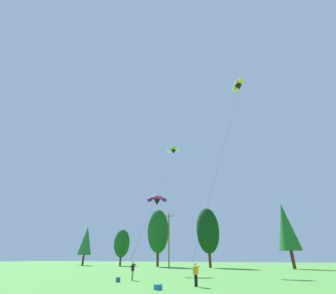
{
  "coord_description": "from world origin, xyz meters",
  "views": [
    {
      "loc": [
        7.33,
        -2.74,
        2.09
      ],
      "look_at": [
        -1.28,
        22.61,
        15.27
      ],
      "focal_mm": 23.99,
      "sensor_mm": 36.0,
      "label": 1
    }
  ],
  "objects_px": {
    "kite_flyer_mid": "(196,272)",
    "parafoil_kite_mid_orange": "(238,86)",
    "parafoil_kite_high_lime_white": "(173,150)",
    "kite_flyer_near": "(133,269)",
    "parafoil_kite_far_magenta": "(157,200)",
    "picnic_cooler": "(158,287)",
    "utility_pole": "(169,238)",
    "backpack": "(118,280)"
  },
  "relations": [
    {
      "from": "kite_flyer_mid",
      "to": "parafoil_kite_high_lime_white",
      "type": "relative_size",
      "value": 0.07
    },
    {
      "from": "kite_flyer_mid",
      "to": "backpack",
      "type": "relative_size",
      "value": 4.23
    },
    {
      "from": "parafoil_kite_mid_orange",
      "to": "kite_flyer_near",
      "type": "bearing_deg",
      "value": -160.86
    },
    {
      "from": "parafoil_kite_far_magenta",
      "to": "backpack",
      "type": "distance_m",
      "value": 17.48
    },
    {
      "from": "parafoil_kite_far_magenta",
      "to": "picnic_cooler",
      "type": "relative_size",
      "value": 24.77
    },
    {
      "from": "parafoil_kite_mid_orange",
      "to": "backpack",
      "type": "distance_m",
      "value": 29.34
    },
    {
      "from": "kite_flyer_mid",
      "to": "picnic_cooler",
      "type": "xyz_separation_m",
      "value": [
        -2.19,
        -2.71,
        -0.83
      ]
    },
    {
      "from": "kite_flyer_mid",
      "to": "parafoil_kite_far_magenta",
      "type": "height_order",
      "value": "parafoil_kite_far_magenta"
    },
    {
      "from": "picnic_cooler",
      "to": "parafoil_kite_far_magenta",
      "type": "bearing_deg",
      "value": 54.42
    },
    {
      "from": "kite_flyer_near",
      "to": "picnic_cooler",
      "type": "distance_m",
      "value": 7.82
    },
    {
      "from": "parafoil_kite_high_lime_white",
      "to": "kite_flyer_near",
      "type": "bearing_deg",
      "value": -84.95
    },
    {
      "from": "parafoil_kite_high_lime_white",
      "to": "kite_flyer_mid",
      "type": "bearing_deg",
      "value": -68.91
    },
    {
      "from": "backpack",
      "to": "picnic_cooler",
      "type": "xyz_separation_m",
      "value": [
        5.5,
        -3.91,
        -0.03
      ]
    },
    {
      "from": "utility_pole",
      "to": "parafoil_kite_mid_orange",
      "type": "xyz_separation_m",
      "value": [
        18.47,
        -22.16,
        19.39
      ]
    },
    {
      "from": "parafoil_kite_high_lime_white",
      "to": "utility_pole",
      "type": "bearing_deg",
      "value": 116.66
    },
    {
      "from": "kite_flyer_near",
      "to": "kite_flyer_mid",
      "type": "distance_m",
      "value": 7.91
    },
    {
      "from": "parafoil_kite_far_magenta",
      "to": "picnic_cooler",
      "type": "xyz_separation_m",
      "value": [
        7.22,
        -17.72,
        -10.6
      ]
    },
    {
      "from": "kite_flyer_mid",
      "to": "picnic_cooler",
      "type": "height_order",
      "value": "kite_flyer_mid"
    },
    {
      "from": "picnic_cooler",
      "to": "kite_flyer_near",
      "type": "bearing_deg",
      "value": 72.74
    },
    {
      "from": "parafoil_kite_mid_orange",
      "to": "parafoil_kite_far_magenta",
      "type": "height_order",
      "value": "parafoil_kite_mid_orange"
    },
    {
      "from": "parafoil_kite_far_magenta",
      "to": "parafoil_kite_mid_orange",
      "type": "bearing_deg",
      "value": -24.77
    },
    {
      "from": "kite_flyer_near",
      "to": "parafoil_kite_far_magenta",
      "type": "distance_m",
      "value": 15.48
    },
    {
      "from": "parafoil_kite_mid_orange",
      "to": "picnic_cooler",
      "type": "relative_size",
      "value": 46.81
    },
    {
      "from": "backpack",
      "to": "picnic_cooler",
      "type": "distance_m",
      "value": 6.75
    },
    {
      "from": "kite_flyer_near",
      "to": "utility_pole",
      "type": "bearing_deg",
      "value": 100.79
    },
    {
      "from": "utility_pole",
      "to": "kite_flyer_mid",
      "type": "xyz_separation_m",
      "value": [
        12.34,
        -30.0,
        -4.83
      ]
    },
    {
      "from": "kite_flyer_mid",
      "to": "parafoil_kite_mid_orange",
      "type": "bearing_deg",
      "value": 51.97
    },
    {
      "from": "kite_flyer_near",
      "to": "kite_flyer_mid",
      "type": "relative_size",
      "value": 1.0
    },
    {
      "from": "parafoil_kite_high_lime_white",
      "to": "parafoil_kite_far_magenta",
      "type": "xyz_separation_m",
      "value": [
        -0.39,
        -8.36,
        -13.01
      ]
    },
    {
      "from": "utility_pole",
      "to": "backpack",
      "type": "distance_m",
      "value": 29.72
    },
    {
      "from": "parafoil_kite_mid_orange",
      "to": "backpack",
      "type": "bearing_deg",
      "value": -154.31
    },
    {
      "from": "utility_pole",
      "to": "kite_flyer_near",
      "type": "bearing_deg",
      "value": -79.21
    },
    {
      "from": "parafoil_kite_high_lime_white",
      "to": "parafoil_kite_mid_orange",
      "type": "distance_m",
      "value": 21.74
    },
    {
      "from": "utility_pole",
      "to": "picnic_cooler",
      "type": "xyz_separation_m",
      "value": [
        10.16,
        -32.71,
        -5.66
      ]
    },
    {
      "from": "parafoil_kite_mid_orange",
      "to": "backpack",
      "type": "relative_size",
      "value": 60.85
    },
    {
      "from": "parafoil_kite_mid_orange",
      "to": "parafoil_kite_far_magenta",
      "type": "xyz_separation_m",
      "value": [
        -15.54,
        7.17,
        -14.44
      ]
    },
    {
      "from": "kite_flyer_near",
      "to": "kite_flyer_mid",
      "type": "bearing_deg",
      "value": -23.86
    },
    {
      "from": "backpack",
      "to": "parafoil_kite_far_magenta",
      "type": "bearing_deg",
      "value": -77.9
    },
    {
      "from": "parafoil_kite_far_magenta",
      "to": "picnic_cooler",
      "type": "distance_m",
      "value": 21.88
    },
    {
      "from": "parafoil_kite_mid_orange",
      "to": "picnic_cooler",
      "type": "xyz_separation_m",
      "value": [
        -8.32,
        -10.55,
        -25.04
      ]
    },
    {
      "from": "kite_flyer_near",
      "to": "parafoil_kite_far_magenta",
      "type": "xyz_separation_m",
      "value": [
        -2.17,
        11.81,
        9.77
      ]
    },
    {
      "from": "backpack",
      "to": "parafoil_kite_high_lime_white",
      "type": "bearing_deg",
      "value": -81.56
    }
  ]
}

